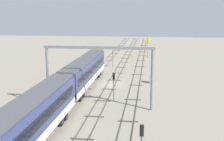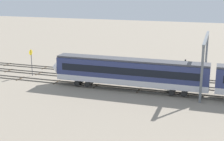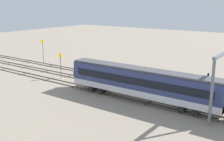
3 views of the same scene
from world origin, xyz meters
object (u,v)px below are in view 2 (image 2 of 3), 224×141
(signal_light_trackside_approach, at_px, (185,68))
(relay_cabinet, at_px, (124,67))
(overhead_gantry, at_px, (205,51))
(speed_sign_near_foreground, at_px, (31,58))

(signal_light_trackside_approach, bearing_deg, relay_cabinet, -23.88)
(overhead_gantry, xyz_separation_m, signal_light_trackside_approach, (3.09, -1.62, -3.28))
(speed_sign_near_foreground, bearing_deg, relay_cabinet, -149.09)
(overhead_gantry, height_order, relay_cabinet, overhead_gantry)
(signal_light_trackside_approach, height_order, relay_cabinet, signal_light_trackside_approach)
(speed_sign_near_foreground, relative_size, relay_cabinet, 3.14)
(signal_light_trackside_approach, xyz_separation_m, relay_cabinet, (12.15, -5.38, -1.98))
(speed_sign_near_foreground, bearing_deg, signal_light_trackside_approach, -172.66)
(speed_sign_near_foreground, distance_m, relay_cabinet, 17.41)
(signal_light_trackside_approach, relative_size, relay_cabinet, 2.69)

